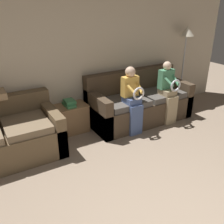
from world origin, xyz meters
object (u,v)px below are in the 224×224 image
(couch_main, at_px, (139,103))
(side_shelf, at_px, (71,118))
(child_right_seated, at_px, (168,90))
(book_stack, at_px, (69,103))
(child_left_seated, at_px, (132,98))
(couch_side, at_px, (3,138))
(floor_lamp, at_px, (186,40))

(couch_main, distance_m, side_shelf, 1.40)
(child_right_seated, bearing_deg, book_stack, 162.12)
(couch_main, xyz_separation_m, book_stack, (-1.38, 0.21, 0.22))
(child_left_seated, distance_m, side_shelf, 1.19)
(couch_side, bearing_deg, floor_lamp, 3.66)
(couch_main, relative_size, child_left_seated, 1.70)
(couch_main, height_order, book_stack, couch_main)
(book_stack, bearing_deg, child_right_seated, -17.88)
(child_right_seated, xyz_separation_m, side_shelf, (-1.80, 0.58, -0.39))
(floor_lamp, bearing_deg, couch_main, -171.49)
(child_right_seated, height_order, floor_lamp, floor_lamp)
(couch_main, distance_m, child_right_seated, 0.64)
(book_stack, height_order, floor_lamp, floor_lamp)
(couch_side, relative_size, floor_lamp, 0.97)
(floor_lamp, bearing_deg, side_shelf, 179.76)
(couch_side, bearing_deg, couch_main, 1.13)
(couch_side, distance_m, child_right_seated, 3.03)
(couch_main, height_order, child_right_seated, child_right_seated)
(side_shelf, bearing_deg, couch_main, -8.66)
(couch_side, height_order, side_shelf, couch_side)
(child_left_seated, xyz_separation_m, book_stack, (-0.96, 0.58, -0.11))
(book_stack, distance_m, floor_lamp, 2.85)
(child_left_seated, height_order, book_stack, child_left_seated)
(child_left_seated, bearing_deg, child_right_seated, -0.20)
(side_shelf, xyz_separation_m, book_stack, (-0.00, 0.00, 0.30))
(couch_main, bearing_deg, book_stack, 171.26)
(child_left_seated, bearing_deg, side_shelf, 149.10)
(child_left_seated, relative_size, book_stack, 3.99)
(child_left_seated, bearing_deg, book_stack, 149.09)
(side_shelf, relative_size, floor_lamp, 0.35)
(book_stack, bearing_deg, child_left_seated, -30.91)
(child_left_seated, relative_size, floor_lamp, 0.69)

